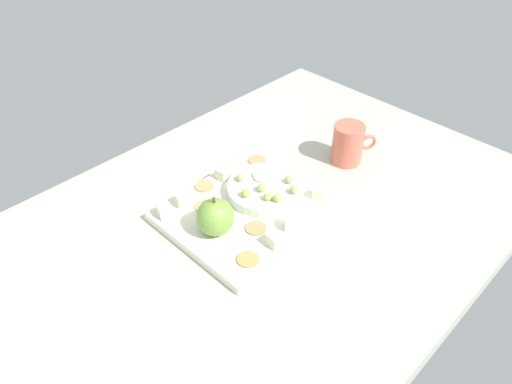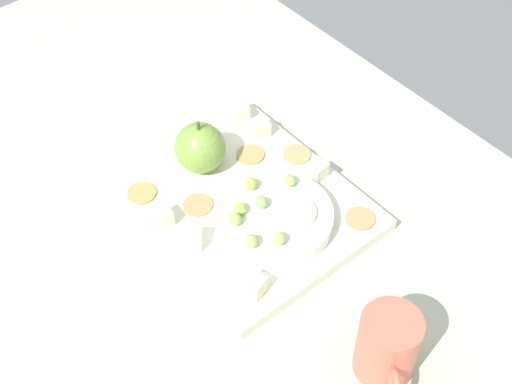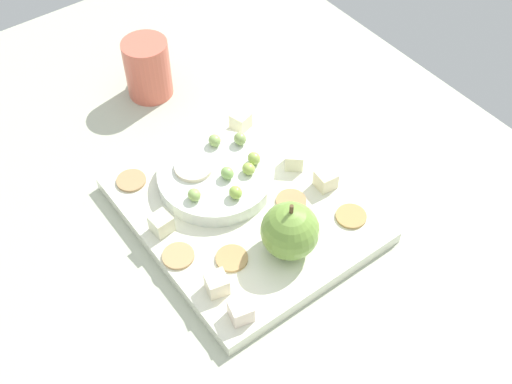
{
  "view_description": "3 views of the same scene",
  "coord_description": "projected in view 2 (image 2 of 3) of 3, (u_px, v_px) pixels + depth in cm",
  "views": [
    {
      "loc": [
        -48.26,
        -50.41,
        72.03
      ],
      "look_at": [
        3.96,
        1.24,
        11.03
      ],
      "focal_mm": 33.9,
      "sensor_mm": 36.0,
      "label": 1
    },
    {
      "loc": [
        57.37,
        -40.1,
        85.48
      ],
      "look_at": [
        5.3,
        3.44,
        9.38
      ],
      "focal_mm": 52.9,
      "sensor_mm": 36.0,
      "label": 2
    },
    {
      "loc": [
        -41.6,
        34.25,
        73.21
      ],
      "look_at": [
        2.87,
        1.15,
        8.29
      ],
      "focal_mm": 45.05,
      "sensor_mm": 36.0,
      "label": 3
    }
  ],
  "objects": [
    {
      "name": "table",
      "position": [
        214.0,
        216.0,
        1.09
      ],
      "size": [
        126.94,
        80.27,
        4.36
      ],
      "primitive_type": "cube",
      "color": "#B1B89F",
      "rests_on": "ground"
    },
    {
      "name": "platter",
      "position": [
        244.0,
        205.0,
        1.06
      ],
      "size": [
        32.26,
        27.55,
        1.92
      ],
      "primitive_type": "cube",
      "color": "silver",
      "rests_on": "table"
    },
    {
      "name": "serving_dish",
      "position": [
        274.0,
        218.0,
        1.02
      ],
      "size": [
        16.12,
        16.12,
        2.22
      ],
      "primitive_type": "cylinder",
      "color": "white",
      "rests_on": "platter"
    },
    {
      "name": "apple_whole",
      "position": [
        200.0,
        148.0,
        1.07
      ],
      "size": [
        7.38,
        7.38,
        7.38
      ],
      "primitive_type": "sphere",
      "color": "olive",
      "rests_on": "platter"
    },
    {
      "name": "apple_stem",
      "position": [
        198.0,
        126.0,
        1.04
      ],
      "size": [
        0.5,
        0.5,
        1.2
      ],
      "primitive_type": "cylinder",
      "color": "brown",
      "rests_on": "apple_whole"
    },
    {
      "name": "cheese_cube_0",
      "position": [
        254.0,
        286.0,
        0.94
      ],
      "size": [
        3.14,
        3.14,
        2.54
      ],
      "primitive_type": "cube",
      "rotation": [
        0.0,
        0.0,
        0.28
      ],
      "color": "#F9F2C0",
      "rests_on": "platter"
    },
    {
      "name": "cheese_cube_1",
      "position": [
        239.0,
        112.0,
        1.15
      ],
      "size": [
        3.07,
        3.07,
        2.54
      ],
      "primitive_type": "cube",
      "rotation": [
        0.0,
        0.0,
        1.33
      ],
      "color": "#F9E2CC",
      "rests_on": "platter"
    },
    {
      "name": "cheese_cube_2",
      "position": [
        260.0,
        128.0,
        1.13
      ],
      "size": [
        3.05,
        3.05,
        2.54
      ],
      "primitive_type": "cube",
      "rotation": [
        0.0,
        0.0,
        1.34
      ],
      "color": "#F2E6C3",
      "rests_on": "platter"
    },
    {
      "name": "cheese_cube_3",
      "position": [
        162.0,
        218.0,
        1.01
      ],
      "size": [
        2.77,
        2.77,
        2.54
      ],
      "primitive_type": "cube",
      "rotation": [
        0.0,
        0.0,
        1.47
      ],
      "color": "#F5E7BC",
      "rests_on": "platter"
    },
    {
      "name": "cheese_cube_4",
      "position": [
        193.0,
        239.0,
        0.99
      ],
      "size": [
        3.58,
        3.58,
        2.54
      ],
      "primitive_type": "cube",
      "rotation": [
        0.0,
        0.0,
        0.85
      ],
      "color": "#ECEAC0",
      "rests_on": "platter"
    },
    {
      "name": "cheese_cube_5",
      "position": [
        317.0,
        170.0,
        1.07
      ],
      "size": [
        2.74,
        2.74,
        2.54
      ],
      "primitive_type": "cube",
      "rotation": [
        0.0,
        0.0,
        0.09
      ],
      "color": "#ECEAC4",
      "rests_on": "platter"
    },
    {
      "name": "cracker_0",
      "position": [
        360.0,
        219.0,
        1.03
      ],
      "size": [
        4.12,
        4.12,
        0.4
      ],
      "primitive_type": "cylinder",
      "color": "tan",
      "rests_on": "platter"
    },
    {
      "name": "cracker_1",
      "position": [
        142.0,
        193.0,
        1.06
      ],
      "size": [
        4.12,
        4.12,
        0.4
      ],
      "primitive_type": "cylinder",
      "color": "tan",
      "rests_on": "platter"
    },
    {
      "name": "cracker_2",
      "position": [
        251.0,
        155.0,
        1.11
      ],
      "size": [
        4.12,
        4.12,
        0.4
      ],
      "primitive_type": "cylinder",
      "color": "tan",
      "rests_on": "platter"
    },
    {
      "name": "cracker_3",
      "position": [
        198.0,
        205.0,
        1.04
      ],
      "size": [
        4.12,
        4.12,
        0.4
      ],
      "primitive_type": "cylinder",
      "color": "tan",
      "rests_on": "platter"
    },
    {
      "name": "cracker_4",
      "position": [
        297.0,
        155.0,
        1.11
      ],
      "size": [
        4.12,
        4.12,
        0.4
      ],
      "primitive_type": "cylinder",
      "color": "tan",
      "rests_on": "platter"
    },
    {
      "name": "grape_0",
      "position": [
        261.0,
        202.0,
        1.01
      ],
      "size": [
        1.89,
        1.7,
        1.77
      ],
      "primitive_type": "ellipsoid",
      "color": "#8EBD61",
      "rests_on": "serving_dish"
    },
    {
      "name": "grape_1",
      "position": [
        279.0,
        238.0,
        0.97
      ],
      "size": [
        1.89,
        1.7,
        1.68
      ],
      "primitive_type": "ellipsoid",
      "color": "#96BA61",
      "rests_on": "serving_dish"
    },
    {
      "name": "grape_2",
      "position": [
        242.0,
        207.0,
        1.0
      ],
      "size": [
        1.89,
        1.7,
        1.6
      ],
      "primitive_type": "ellipsoid",
      "color": "#A0BA50",
      "rests_on": "serving_dish"
    },
    {
      "name": "grape_3",
      "position": [
        251.0,
        184.0,
        1.03
      ],
      "size": [
        1.89,
        1.7,
        1.76
      ],
      "primitive_type": "ellipsoid",
      "color": "#9ABF4D",
      "rests_on": "serving_dish"
    },
    {
      "name": "grape_4",
      "position": [
        235.0,
        219.0,
        0.99
      ],
      "size": [
        1.89,
        1.7,
        1.77
      ],
      "primitive_type": "ellipsoid",
      "color": "#9DBB52",
      "rests_on": "serving_dish"
    },
    {
      "name": "grape_5",
      "position": [
        252.0,
        241.0,
        0.96
      ],
      "size": [
        1.89,
        1.7,
        1.79
      ],
      "primitive_type": "ellipsoid",
      "color": "#92AE5F",
      "rests_on": "serving_dish"
    },
    {
      "name": "grape_6",
      "position": [
        290.0,
        180.0,
        1.04
      ],
      "size": [
        1.89,
        1.7,
        1.62
      ],
      "primitive_type": "ellipsoid",
      "color": "#96BB5F",
      "rests_on": "serving_dish"
    },
    {
      "name": "apple_slice_0",
      "position": [
        297.0,
        213.0,
        1.0
      ],
      "size": [
        5.29,
        5.29,
        0.6
      ],
      "primitive_type": "cylinder",
      "color": "beige",
      "rests_on": "serving_dish"
    },
    {
      "name": "cup",
      "position": [
        386.0,
        347.0,
        0.86
      ],
      "size": [
        9.36,
        7.88,
        9.61
      ],
      "color": "#DA644F",
      "rests_on": "table"
    }
  ]
}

